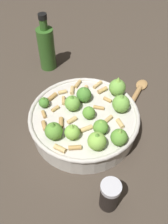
{
  "coord_description": "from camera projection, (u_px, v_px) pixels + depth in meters",
  "views": [
    {
      "loc": [
        0.25,
        -0.35,
        0.54
      ],
      "look_at": [
        0.0,
        0.0,
        0.07
      ],
      "focal_mm": 39.37,
      "sensor_mm": 36.0,
      "label": 1
    }
  ],
  "objects": [
    {
      "name": "ground_plane",
      "position": [
        84.0,
        129.0,
        0.69
      ],
      "size": [
        2.4,
        2.4,
        0.0
      ],
      "primitive_type": "plane",
      "color": "#42382D"
    },
    {
      "name": "olive_oil_bottle",
      "position": [
        46.0,
        47.0,
        0.83
      ],
      "size": [
        0.06,
        0.06,
        0.2
      ],
      "color": "#336023",
      "rests_on": "ground"
    },
    {
      "name": "cooking_pan",
      "position": [
        85.0,
        120.0,
        0.66
      ],
      "size": [
        0.29,
        0.29,
        0.12
      ],
      "color": "beige",
      "rests_on": "ground"
    },
    {
      "name": "wooden_spoon",
      "position": [
        133.0,
        101.0,
        0.76
      ],
      "size": [
        0.06,
        0.26,
        0.02
      ],
      "color": "#B2844C",
      "rests_on": "ground"
    },
    {
      "name": "pepper_shaker",
      "position": [
        110.0,
        195.0,
        0.52
      ],
      "size": [
        0.04,
        0.04,
        0.09
      ],
      "color": "black",
      "rests_on": "ground"
    }
  ]
}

